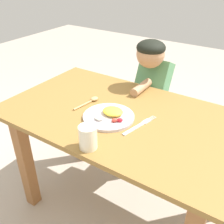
# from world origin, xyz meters

# --- Properties ---
(ground_plane) EXTENTS (8.00, 8.00, 0.00)m
(ground_plane) POSITION_xyz_m (0.00, 0.00, 0.00)
(ground_plane) COLOR #B1A393
(dining_table) EXTENTS (1.26, 0.76, 0.75)m
(dining_table) POSITION_xyz_m (0.00, 0.00, 0.60)
(dining_table) COLOR olive
(dining_table) RESTS_ON ground_plane
(plate) EXTENTS (0.26, 0.26, 0.04)m
(plate) POSITION_xyz_m (-0.02, -0.07, 0.77)
(plate) COLOR silver
(plate) RESTS_ON dining_table
(fork) EXTENTS (0.07, 0.23, 0.01)m
(fork) POSITION_xyz_m (0.14, -0.06, 0.76)
(fork) COLOR silver
(fork) RESTS_ON dining_table
(spoon) EXTENTS (0.05, 0.18, 0.02)m
(spoon) POSITION_xyz_m (-0.20, 0.01, 0.76)
(spoon) COLOR tan
(spoon) RESTS_ON dining_table
(drinking_cup) EXTENTS (0.08, 0.08, 0.11)m
(drinking_cup) POSITION_xyz_m (0.04, -0.32, 0.81)
(drinking_cup) COLOR #ECE2C4
(drinking_cup) RESTS_ON dining_table
(person) EXTENTS (0.21, 0.38, 1.05)m
(person) POSITION_xyz_m (-0.03, 0.46, 0.58)
(person) COLOR #4A536F
(person) RESTS_ON ground_plane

